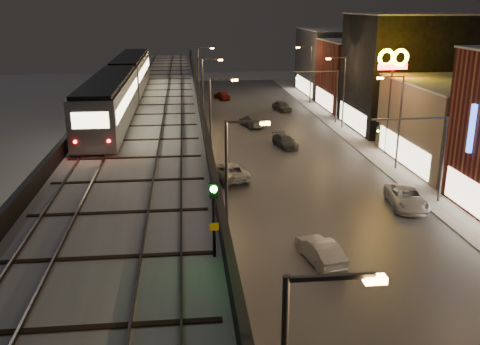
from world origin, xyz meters
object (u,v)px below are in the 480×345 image
car_onc_dark (406,198)px  car_onc_red (282,106)px  subway_train (122,84)px  car_near_white (320,251)px  car_onc_white (285,142)px  car_far_white (222,96)px  rail_signal (214,206)px  car_mid_silver (229,172)px  car_mid_dark (252,121)px

car_onc_dark → car_onc_red: (-2.60, 39.84, -0.04)m
subway_train → car_near_white: subway_train is taller
subway_train → car_onc_white: size_ratio=7.87×
car_onc_red → car_far_white: bearing=112.1°
subway_train → car_onc_red: (19.89, 28.35, -7.61)m
rail_signal → car_mid_silver: (2.95, 28.79, -7.86)m
rail_signal → car_onc_dark: bearing=51.6°
car_mid_dark → car_onc_red: 11.50m
car_near_white → car_mid_silver: (-4.12, 16.89, -0.01)m
rail_signal → subway_train: bearing=101.4°
car_onc_red → car_mid_dark: bearing=-134.4°
car_mid_dark → car_far_white: size_ratio=1.25×
subway_train → car_onc_white: 19.73m
car_mid_silver → car_far_white: (2.41, 42.39, -0.03)m
car_onc_dark → car_onc_red: car_onc_dark is taller
subway_train → car_mid_silver: bearing=-17.9°
rail_signal → car_onc_red: bearing=77.4°
car_far_white → car_onc_white: (4.72, -31.72, -0.05)m
rail_signal → car_onc_dark: (16.08, 20.32, -7.83)m
subway_train → car_onc_red: 35.46m
car_onc_white → car_near_white: bearing=-108.0°
car_near_white → car_onc_white: car_near_white is taller
car_near_white → car_mid_silver: size_ratio=0.86×
subway_train → car_far_white: subway_train is taller
car_onc_dark → rail_signal: bearing=-120.3°
rail_signal → car_onc_white: bearing=75.7°
car_onc_white → car_onc_red: size_ratio=1.05×
car_near_white → car_far_white: size_ratio=1.10×
car_mid_dark → car_onc_dark: size_ratio=0.93×
rail_signal → car_far_white: size_ratio=0.68×
subway_train → car_onc_dark: size_ratio=6.43×
car_near_white → car_mid_dark: car_near_white is taller
subway_train → car_near_white: 25.21m
car_far_white → car_onc_dark: car_onc_dark is taller
car_near_white → car_onc_dark: car_onc_dark is taller
car_onc_white → subway_train: bearing=-166.9°
subway_train → car_mid_silver: (9.35, -3.02, -7.60)m
car_far_white → car_onc_dark: bearing=82.7°
car_near_white → car_onc_white: bearing=-107.1°
rail_signal → car_onc_dark: 27.07m
car_near_white → subway_train: bearing=-66.8°
car_far_white → car_onc_dark: size_ratio=0.75×
rail_signal → car_mid_dark: 51.40m
car_onc_red → rail_signal: bearing=-117.0°
car_onc_white → car_onc_red: (3.40, 20.71, 0.07)m
rail_signal → car_onc_red: rail_signal is taller
car_near_white → car_mid_dark: 38.32m
rail_signal → car_onc_red: 62.15m
car_mid_dark → car_onc_white: 11.01m
car_near_white → car_onc_white: size_ratio=1.01×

